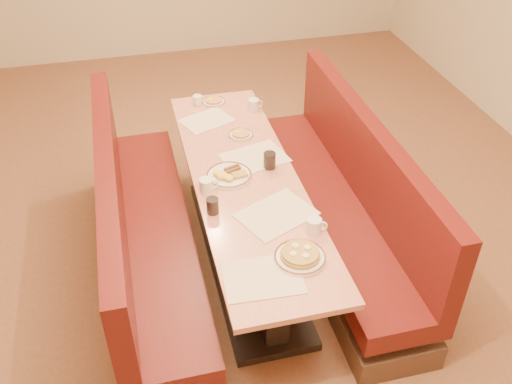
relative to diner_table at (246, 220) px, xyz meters
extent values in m
plane|color=#9E6647|center=(0.00, 0.00, -0.37)|extent=(8.00, 8.00, 0.00)
cube|color=black|center=(0.00, 0.00, -0.34)|extent=(0.55, 1.88, 0.06)
cube|color=black|center=(0.00, 0.00, -0.02)|extent=(0.15, 1.75, 0.71)
cube|color=#E78D6B|center=(0.00, 0.00, 0.36)|extent=(0.70, 2.50, 0.04)
cube|color=#4C3326|center=(-0.68, 0.00, -0.27)|extent=(0.55, 2.50, 0.20)
cube|color=#5E1013|center=(-0.68, 0.00, 0.00)|extent=(0.55, 2.50, 0.16)
cube|color=#5E1013|center=(-0.89, 0.00, 0.38)|extent=(0.12, 2.50, 0.60)
cube|color=#4C3326|center=(0.68, 0.00, -0.27)|extent=(0.55, 2.50, 0.20)
cube|color=#5E1013|center=(0.68, 0.00, 0.00)|extent=(0.55, 2.50, 0.16)
cube|color=#5E1013|center=(0.89, 0.00, 0.38)|extent=(0.12, 2.50, 0.60)
cube|color=#F7DEC1|center=(-0.12, -0.94, 0.38)|extent=(0.45, 0.35, 0.00)
cube|color=#F7DEC1|center=(0.10, -0.43, 0.38)|extent=(0.55, 0.49, 0.00)
cube|color=#F7DEC1|center=(-0.12, 0.82, 0.38)|extent=(0.45, 0.40, 0.00)
cube|color=#F7DEC1|center=(0.12, 0.22, 0.38)|extent=(0.50, 0.42, 0.00)
cylinder|color=white|center=(0.12, -0.84, 0.39)|extent=(0.30, 0.30, 0.02)
torus|color=brown|center=(0.12, -0.84, 0.40)|extent=(0.30, 0.30, 0.01)
cylinder|color=#B99242|center=(0.12, -0.84, 0.41)|extent=(0.23, 0.23, 0.02)
cylinder|color=#B99242|center=(0.12, -0.84, 0.42)|extent=(0.21, 0.21, 0.02)
cylinder|color=#F7EFA1|center=(0.17, -0.83, 0.44)|extent=(0.04, 0.04, 0.01)
cylinder|color=#F7EFA1|center=(0.11, -0.80, 0.44)|extent=(0.04, 0.04, 0.01)
cylinder|color=#F7EFA1|center=(0.08, -0.86, 0.44)|extent=(0.04, 0.04, 0.01)
cylinder|color=#F7EFA1|center=(0.14, -0.89, 0.44)|extent=(0.04, 0.04, 0.01)
cylinder|color=white|center=(-0.10, 0.04, 0.39)|extent=(0.31, 0.31, 0.02)
torus|color=brown|center=(-0.10, 0.04, 0.40)|extent=(0.31, 0.31, 0.01)
ellipsoid|color=yellow|center=(-0.16, 0.01, 0.42)|extent=(0.08, 0.08, 0.04)
ellipsoid|color=yellow|center=(-0.12, -0.03, 0.41)|extent=(0.07, 0.07, 0.04)
ellipsoid|color=yellow|center=(-0.18, 0.05, 0.41)|extent=(0.06, 0.06, 0.03)
cylinder|color=brown|center=(-0.07, 0.06, 0.41)|extent=(0.11, 0.06, 0.02)
cylinder|color=brown|center=(-0.07, 0.10, 0.41)|extent=(0.11, 0.06, 0.02)
cube|color=gold|center=(-0.04, 0.00, 0.41)|extent=(0.10, 0.08, 0.02)
cylinder|color=white|center=(0.09, 0.54, 0.38)|extent=(0.19, 0.19, 0.01)
torus|color=brown|center=(0.09, 0.54, 0.39)|extent=(0.19, 0.19, 0.01)
cylinder|color=#E99752|center=(0.09, 0.54, 0.40)|extent=(0.14, 0.14, 0.01)
ellipsoid|color=yellow|center=(0.07, 0.55, 0.40)|extent=(0.04, 0.04, 0.02)
cylinder|color=white|center=(-0.01, 1.10, 0.38)|extent=(0.20, 0.20, 0.01)
torus|color=brown|center=(-0.01, 1.10, 0.39)|extent=(0.19, 0.19, 0.01)
cylinder|color=#E99752|center=(-0.01, 1.10, 0.40)|extent=(0.14, 0.14, 0.01)
ellipsoid|color=yellow|center=(-0.04, 1.12, 0.41)|extent=(0.04, 0.04, 0.02)
cylinder|color=white|center=(0.27, -0.64, 0.42)|extent=(0.09, 0.09, 0.10)
torus|color=white|center=(0.32, -0.66, 0.42)|extent=(0.07, 0.03, 0.07)
cylinder|color=black|center=(0.27, -0.64, 0.47)|extent=(0.08, 0.08, 0.01)
cylinder|color=white|center=(-0.28, -0.09, 0.42)|extent=(0.09, 0.09, 0.10)
torus|color=white|center=(-0.23, -0.09, 0.42)|extent=(0.07, 0.02, 0.07)
cylinder|color=black|center=(-0.28, -0.09, 0.47)|extent=(0.08, 0.08, 0.01)
cylinder|color=white|center=(0.28, 0.90, 0.42)|extent=(0.09, 0.09, 0.09)
torus|color=white|center=(0.33, 0.90, 0.42)|extent=(0.07, 0.02, 0.07)
cylinder|color=black|center=(0.28, 0.90, 0.46)|extent=(0.07, 0.07, 0.01)
cylinder|color=white|center=(-0.14, 1.10, 0.42)|extent=(0.08, 0.08, 0.08)
torus|color=white|center=(-0.11, 1.11, 0.42)|extent=(0.06, 0.03, 0.06)
cylinder|color=black|center=(-0.14, 1.10, 0.45)|extent=(0.06, 0.06, 0.01)
cylinder|color=black|center=(-0.28, -0.31, 0.43)|extent=(0.07, 0.07, 0.10)
cylinder|color=silver|center=(-0.28, -0.31, 0.43)|extent=(0.08, 0.08, 0.11)
cylinder|color=black|center=(0.19, 0.08, 0.43)|extent=(0.08, 0.08, 0.11)
cylinder|color=silver|center=(0.19, 0.08, 0.43)|extent=(0.09, 0.09, 0.12)
camera|label=1|loc=(-0.69, -3.06, 2.61)|focal=40.00mm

